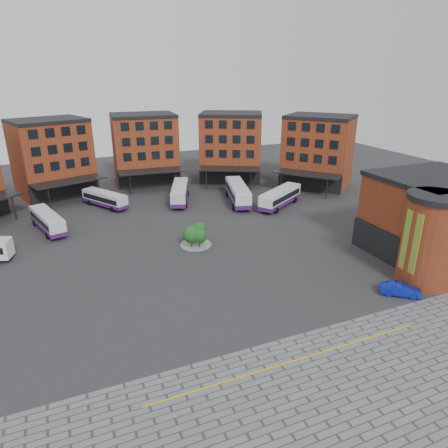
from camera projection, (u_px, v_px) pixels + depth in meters
name	position (u px, v px, depth m)	size (l,w,h in m)	color
ground	(213.00, 288.00, 45.21)	(160.00, 160.00, 0.00)	#28282B
paving_zone	(358.00, 435.00, 26.99)	(50.00, 22.00, 0.02)	slate
yellow_line	(295.00, 360.00, 33.87)	(26.00, 0.15, 0.02)	gold
main_building	(114.00, 162.00, 73.81)	(94.14, 42.48, 14.60)	maroon
east_building	(431.00, 219.00, 50.99)	(17.40, 15.40, 10.60)	maroon
tree_island	(196.00, 235.00, 55.23)	(4.40, 4.40, 3.19)	gray
bus_b	(47.00, 221.00, 60.82)	(5.24, 10.70, 2.94)	silver
bus_c	(105.00, 199.00, 71.44)	(7.13, 9.73, 2.81)	silver
bus_d	(180.00, 192.00, 74.30)	(6.49, 11.79, 3.26)	silver
bus_e	(238.00, 193.00, 73.70)	(6.03, 12.87, 3.54)	white
bus_f	(280.00, 197.00, 71.62)	(11.06, 8.38, 3.22)	white
blue_car	(401.00, 290.00, 43.52)	(1.48, 4.25, 1.40)	#0D1EA9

